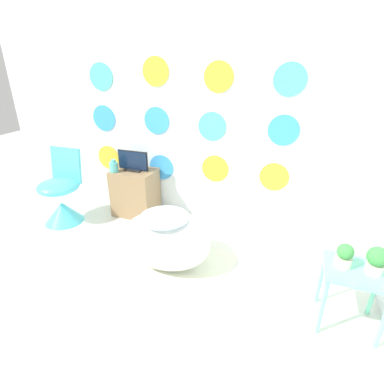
{
  "coord_description": "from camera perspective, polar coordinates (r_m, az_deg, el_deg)",
  "views": [
    {
      "loc": [
        1.23,
        -1.22,
        1.81
      ],
      "look_at": [
        0.45,
        0.94,
        0.78
      ],
      "focal_mm": 28.0,
      "sensor_mm": 36.0,
      "label": 1
    }
  ],
  "objects": [
    {
      "name": "wall_back_dotted",
      "position": [
        3.46,
        -1.26,
        15.61
      ],
      "size": [
        5.03,
        0.05,
        2.6
      ],
      "color": "white",
      "rests_on": "ground_plane"
    },
    {
      "name": "vase",
      "position": [
        3.66,
        -14.67,
        4.69
      ],
      "size": [
        0.1,
        0.1,
        0.15
      ],
      "color": "#51B2AD",
      "rests_on": "tv_cabinet"
    },
    {
      "name": "chair",
      "position": [
        3.85,
        -23.58,
        -1.25
      ],
      "size": [
        0.47,
        0.47,
        0.87
      ],
      "color": "#4CC6DB",
      "rests_on": "ground_plane"
    },
    {
      "name": "bathtub",
      "position": [
        2.82,
        -5.08,
        -9.14
      ],
      "size": [
        0.85,
        0.55,
        0.53
      ],
      "color": "white",
      "rests_on": "ground_plane"
    },
    {
      "name": "tv_cabinet",
      "position": [
        3.78,
        -10.74,
        -0.05
      ],
      "size": [
        0.51,
        0.39,
        0.58
      ],
      "color": "#8E704C",
      "rests_on": "ground_plane"
    },
    {
      "name": "potted_plant_left",
      "position": [
        2.33,
        27.04,
        -10.76
      ],
      "size": [
        0.11,
        0.11,
        0.18
      ],
      "color": "beige",
      "rests_on": "side_table"
    },
    {
      "name": "rug",
      "position": [
        2.91,
        -5.02,
        -14.35
      ],
      "size": [
        1.2,
        0.93,
        0.01
      ],
      "color": "silver",
      "rests_on": "ground_plane"
    },
    {
      "name": "side_table",
      "position": [
        2.45,
        28.49,
        -14.6
      ],
      "size": [
        0.42,
        0.37,
        0.49
      ],
      "color": "#72D8B7",
      "rests_on": "ground_plane"
    },
    {
      "name": "potted_plant_right",
      "position": [
        2.36,
        31.74,
        -10.93
      ],
      "size": [
        0.13,
        0.13,
        0.2
      ],
      "color": "beige",
      "rests_on": "side_table"
    },
    {
      "name": "tv",
      "position": [
        3.64,
        -11.2,
        5.62
      ],
      "size": [
        0.39,
        0.12,
        0.24
      ],
      "color": "black",
      "rests_on": "tv_cabinet"
    },
    {
      "name": "ground_plane",
      "position": [
        2.5,
        -18.91,
        -23.84
      ],
      "size": [
        12.0,
        12.0,
        0.0
      ],
      "primitive_type": "plane",
      "color": "silver"
    }
  ]
}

